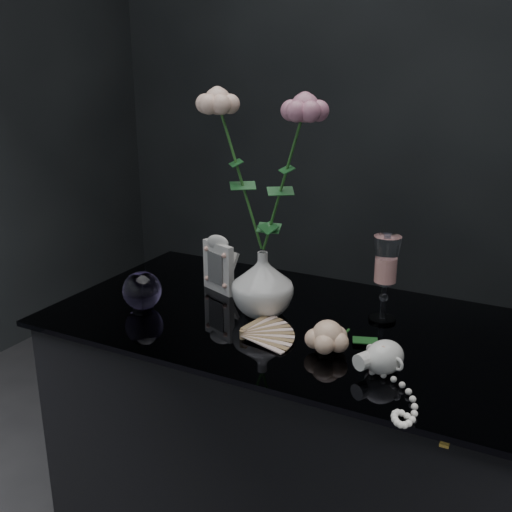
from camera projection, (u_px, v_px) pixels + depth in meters
The scene contains 9 objects.
table at pixel (286, 463), 1.44m from camera, with size 1.05×0.58×0.76m.
vase at pixel (263, 283), 1.33m from camera, with size 0.14×0.14×0.15m, color silver.
wine_glass at pixel (385, 279), 1.29m from camera, with size 0.06×0.06×0.19m, color white, non-canonical shape.
picture_frame at pixel (218, 263), 1.47m from camera, with size 0.11×0.08×0.14m, color silver, non-canonical shape.
paperweight at pixel (142, 290), 1.37m from camera, with size 0.09×0.09×0.09m, color #9E81D2, non-canonical shape.
paper_fan at pixel (243, 334), 1.23m from camera, with size 0.21×0.17×0.02m, color beige, non-canonical shape.
loose_rose at pixel (328, 336), 1.17m from camera, with size 0.15×0.19×0.07m, color beige, non-canonical shape.
pearl_jar at pixel (384, 356), 1.09m from camera, with size 0.22×0.23×0.07m, color white, non-canonical shape.
roses at pixel (260, 163), 1.25m from camera, with size 0.28×0.10×0.39m.
Camera 1 is at (0.50, -1.07, 1.30)m, focal length 42.00 mm.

